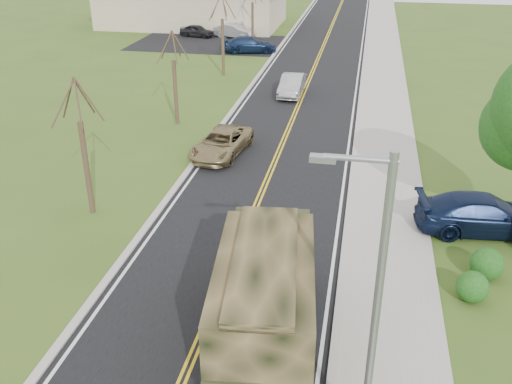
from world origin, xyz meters
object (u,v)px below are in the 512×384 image
(pickup_navy, at_px, (484,214))
(military_truck, at_px, (266,290))
(sedan_silver, at_px, (292,85))
(suv_champagne, at_px, (222,143))

(pickup_navy, bearing_deg, military_truck, 131.65)
(military_truck, distance_m, sedan_silver, 26.88)
(suv_champagne, distance_m, sedan_silver, 12.17)
(suv_champagne, bearing_deg, sedan_silver, 87.27)
(suv_champagne, relative_size, pickup_navy, 0.89)
(pickup_navy, bearing_deg, suv_champagne, 57.09)
(military_truck, xyz_separation_m, pickup_navy, (7.55, 8.69, -1.34))
(sedan_silver, bearing_deg, military_truck, -83.42)
(pickup_navy, bearing_deg, sedan_silver, 22.68)
(military_truck, xyz_separation_m, suv_champagne, (-5.06, 14.72, -1.46))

